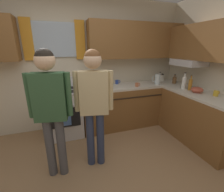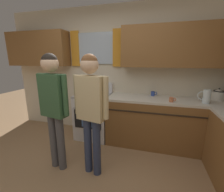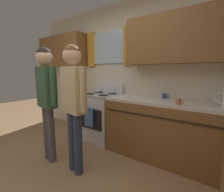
% 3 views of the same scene
% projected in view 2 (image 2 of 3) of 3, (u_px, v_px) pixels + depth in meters
% --- Properties ---
extents(back_wall_unit, '(4.60, 0.42, 2.60)m').
position_uv_depth(back_wall_unit, '(113.00, 63.00, 3.05)').
color(back_wall_unit, beige).
rests_on(back_wall_unit, ground).
extents(kitchen_counter_run, '(2.25, 2.03, 0.90)m').
position_uv_depth(kitchen_counter_run, '(193.00, 135.00, 2.30)').
color(kitchen_counter_run, brown).
rests_on(kitchen_counter_run, ground).
extents(stove_oven, '(0.65, 0.67, 1.10)m').
position_uv_depth(stove_oven, '(94.00, 114.00, 3.12)').
color(stove_oven, silver).
rests_on(stove_oven, ground).
extents(cup_terracotta, '(0.11, 0.07, 0.08)m').
position_uv_depth(cup_terracotta, '(172.00, 100.00, 2.46)').
color(cup_terracotta, '#B76642').
rests_on(cup_terracotta, kitchen_counter_run).
extents(mug_cobalt_blue, '(0.11, 0.07, 0.08)m').
position_uv_depth(mug_cobalt_blue, '(153.00, 94.00, 2.88)').
color(mug_cobalt_blue, '#2D479E').
rests_on(mug_cobalt_blue, kitchen_counter_run).
extents(stovetop_kettle, '(0.27, 0.20, 0.21)m').
position_uv_depth(stovetop_kettle, '(219.00, 94.00, 2.58)').
color(stovetop_kettle, silver).
rests_on(stovetop_kettle, kitchen_counter_run).
extents(water_pitcher, '(0.19, 0.11, 0.22)m').
position_uv_depth(water_pitcher, '(206.00, 96.00, 2.37)').
color(water_pitcher, silver).
rests_on(water_pitcher, kitchen_counter_run).
extents(adult_left, '(0.51, 0.23, 1.66)m').
position_uv_depth(adult_left, '(53.00, 100.00, 2.05)').
color(adult_left, '#4C4C51').
rests_on(adult_left, ground).
extents(adult_in_plaid, '(0.50, 0.23, 1.65)m').
position_uv_depth(adult_in_plaid, '(91.00, 103.00, 1.94)').
color(adult_in_plaid, '#2D3856').
rests_on(adult_in_plaid, ground).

